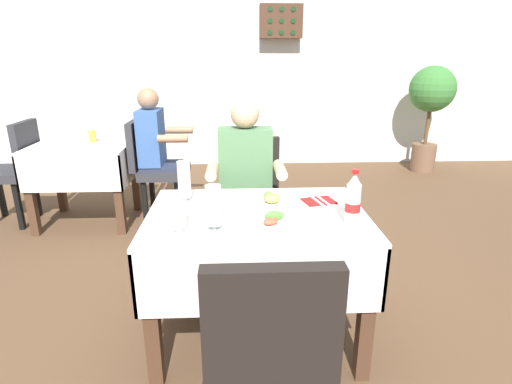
{
  "coord_description": "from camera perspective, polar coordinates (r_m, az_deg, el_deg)",
  "views": [
    {
      "loc": [
        -0.06,
        -2.05,
        1.53
      ],
      "look_at": [
        0.04,
        0.01,
        0.84
      ],
      "focal_mm": 28.54,
      "sensor_mm": 36.0,
      "label": 1
    }
  ],
  "objects": [
    {
      "name": "ground_plane",
      "position": [
        2.56,
        -0.9,
        -18.17
      ],
      "size": [
        11.0,
        11.0,
        0.0
      ],
      "primitive_type": "plane",
      "color": "brown"
    },
    {
      "name": "napkin_cutlery_set",
      "position": [
        2.29,
        8.79,
        -1.23
      ],
      "size": [
        0.2,
        0.2,
        0.01
      ],
      "color": "maroon",
      "rests_on": "main_dining_table"
    },
    {
      "name": "main_dining_table",
      "position": [
        2.18,
        0.12,
        -7.3
      ],
      "size": [
        1.13,
        0.81,
        0.76
      ],
      "color": "white",
      "rests_on": "ground"
    },
    {
      "name": "potted_plant_corner",
      "position": [
        5.98,
        23.3,
        11.72
      ],
      "size": [
        0.6,
        0.6,
        1.41
      ],
      "color": "brown",
      "rests_on": "ground"
    },
    {
      "name": "cola_bottle_primary",
      "position": [
        1.98,
        13.45,
        -1.23
      ],
      "size": [
        0.07,
        0.07,
        0.27
      ],
      "color": "silver",
      "rests_on": "main_dining_table"
    },
    {
      "name": "background_patron",
      "position": [
        3.89,
        -13.52,
        5.94
      ],
      "size": [
        0.46,
        0.5,
        1.26
      ],
      "color": "#282D42",
      "rests_on": "ground"
    },
    {
      "name": "plate_near_camera",
      "position": [
        1.98,
        2.47,
        -3.87
      ],
      "size": [
        0.23,
        0.23,
        0.06
      ],
      "color": "white",
      "rests_on": "main_dining_table"
    },
    {
      "name": "plate_far_diner",
      "position": [
        2.23,
        2.0,
        -1.14
      ],
      "size": [
        0.22,
        0.22,
        0.07
      ],
      "color": "white",
      "rests_on": "main_dining_table"
    },
    {
      "name": "background_chair_right",
      "position": [
        3.94,
        -14.05,
        3.69
      ],
      "size": [
        0.5,
        0.44,
        0.97
      ],
      "color": "#2D2D33",
      "rests_on": "ground"
    },
    {
      "name": "background_dining_table",
      "position": [
        4.12,
        -22.96,
        3.46
      ],
      "size": [
        0.88,
        0.73,
        0.76
      ],
      "color": "white",
      "rests_on": "ground"
    },
    {
      "name": "background_table_tumbler",
      "position": [
        4.13,
        -21.94,
        7.25
      ],
      "size": [
        0.06,
        0.06,
        0.11
      ],
      "primitive_type": "cylinder",
      "color": "gold",
      "rests_on": "background_dining_table"
    },
    {
      "name": "beer_glass_right",
      "position": [
        1.86,
        -10.99,
        -2.95
      ],
      "size": [
        0.07,
        0.07,
        0.2
      ],
      "color": "white",
      "rests_on": "main_dining_table"
    },
    {
      "name": "seated_diner_far",
      "position": [
        2.77,
        -1.46,
        1.38
      ],
      "size": [
        0.5,
        0.46,
        1.26
      ],
      "color": "#282D42",
      "rests_on": "ground"
    },
    {
      "name": "background_chair_left",
      "position": [
        4.39,
        -30.93,
        3.07
      ],
      "size": [
        0.5,
        0.44,
        0.97
      ],
      "color": "#2D2D33",
      "rests_on": "ground"
    },
    {
      "name": "chair_far_diner_seat",
      "position": [
        2.92,
        -0.63,
        -0.91
      ],
      "size": [
        0.44,
        0.5,
        0.97
      ],
      "color": "black",
      "rests_on": "ground"
    },
    {
      "name": "wall_bottle_rack",
      "position": [
        5.82,
        3.51,
        22.77
      ],
      "size": [
        0.56,
        0.21,
        0.42
      ],
      "color": "#472D1E"
    },
    {
      "name": "chair_near_camera_side",
      "position": [
        1.52,
        1.66,
        -21.31
      ],
      "size": [
        0.44,
        0.5,
        0.97
      ],
      "color": "black",
      "rests_on": "ground"
    },
    {
      "name": "beer_glass_left",
      "position": [
        1.87,
        -5.95,
        -2.14
      ],
      "size": [
        0.07,
        0.07,
        0.22
      ],
      "color": "white",
      "rests_on": "main_dining_table"
    },
    {
      "name": "beer_glass_middle",
      "position": [
        2.26,
        -10.04,
        1.58
      ],
      "size": [
        0.07,
        0.07,
        0.23
      ],
      "color": "white",
      "rests_on": "main_dining_table"
    },
    {
      "name": "back_wall",
      "position": [
        5.94,
        -2.2,
        17.74
      ],
      "size": [
        11.0,
        0.12,
        2.88
      ],
      "primitive_type": "cube",
      "color": "silver",
      "rests_on": "ground"
    }
  ]
}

